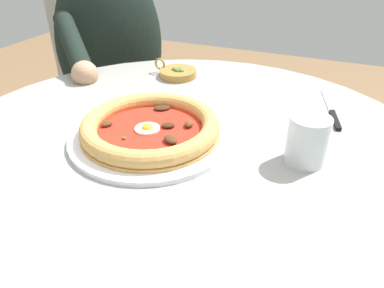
# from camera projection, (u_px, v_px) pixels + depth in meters

# --- Properties ---
(dining_table) EXTENTS (1.00, 1.00, 0.74)m
(dining_table) POSITION_uv_depth(u_px,v_px,m) (183.00, 199.00, 0.76)
(dining_table) COLOR #999993
(dining_table) RESTS_ON ground
(pizza_on_plate) EXTENTS (0.32, 0.32, 0.04)m
(pizza_on_plate) POSITION_uv_depth(u_px,v_px,m) (151.00, 129.00, 0.70)
(pizza_on_plate) COLOR white
(pizza_on_plate) RESTS_ON dining_table
(water_glass) EXTENTS (0.07, 0.07, 0.09)m
(water_glass) POSITION_uv_depth(u_px,v_px,m) (307.00, 143.00, 0.62)
(water_glass) COLOR silver
(water_glass) RESTS_ON dining_table
(steak_knife) EXTENTS (0.06, 0.20, 0.01)m
(steak_knife) POSITION_uv_depth(u_px,v_px,m) (333.00, 114.00, 0.79)
(steak_knife) COLOR silver
(steak_knife) RESTS_ON dining_table
(olive_pan) EXTENTS (0.13, 0.10, 0.04)m
(olive_pan) POSITION_uv_depth(u_px,v_px,m) (177.00, 73.00, 0.98)
(olive_pan) COLOR olive
(olive_pan) RESTS_ON dining_table
(diner_person) EXTENTS (0.44, 0.57, 1.18)m
(diner_person) POSITION_uv_depth(u_px,v_px,m) (117.00, 101.00, 1.36)
(diner_person) COLOR #282833
(diner_person) RESTS_ON ground
(cafe_chair_diner) EXTENTS (0.59, 0.59, 0.88)m
(cafe_chair_diner) POSITION_uv_depth(u_px,v_px,m) (110.00, 88.00, 1.48)
(cafe_chair_diner) COLOR beige
(cafe_chair_diner) RESTS_ON ground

